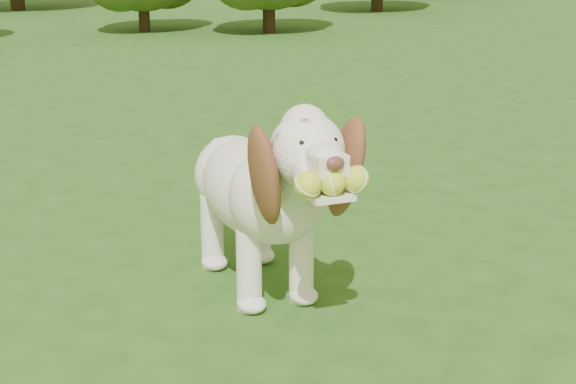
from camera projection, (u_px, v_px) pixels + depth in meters
name	position (u px, v px, depth m)	size (l,w,h in m)	color
ground	(285.00, 258.00, 4.02)	(80.00, 80.00, 0.00)	#204A15
dog	(263.00, 185.00, 3.50)	(0.53, 1.33, 0.86)	white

